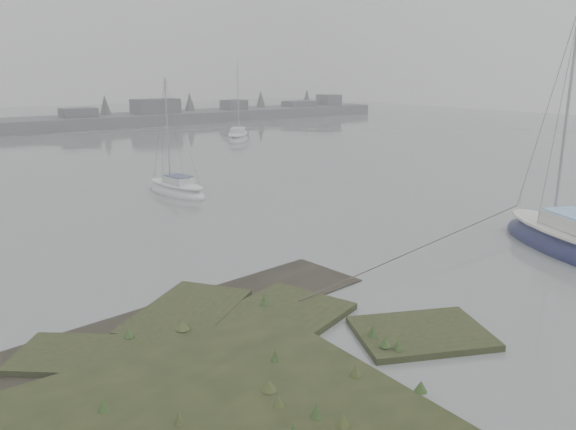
% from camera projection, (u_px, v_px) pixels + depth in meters
% --- Properties ---
extents(ground, '(160.00, 160.00, 0.00)m').
position_uv_depth(ground, '(71.00, 175.00, 38.65)').
color(ground, slate).
rests_on(ground, ground).
extents(far_shoreline, '(60.00, 8.00, 4.15)m').
position_uv_depth(far_shoreline, '(199.00, 115.00, 78.71)').
color(far_shoreline, '#4C4F51').
rests_on(far_shoreline, ground).
extents(sailboat_main, '(5.10, 7.64, 10.29)m').
position_uv_depth(sailboat_main, '(568.00, 243.00, 22.41)').
color(sailboat_main, '#0D113B').
rests_on(sailboat_main, ground).
extents(sailboat_white, '(2.36, 5.24, 7.14)m').
position_uv_depth(sailboat_white, '(177.00, 190.00, 32.62)').
color(sailboat_white, silver).
rests_on(sailboat_white, ground).
extents(sailboat_far_b, '(5.32, 6.00, 8.56)m').
position_uv_depth(sailboat_far_b, '(238.00, 138.00, 57.13)').
color(sailboat_far_b, '#ABB0B5').
rests_on(sailboat_far_b, ground).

